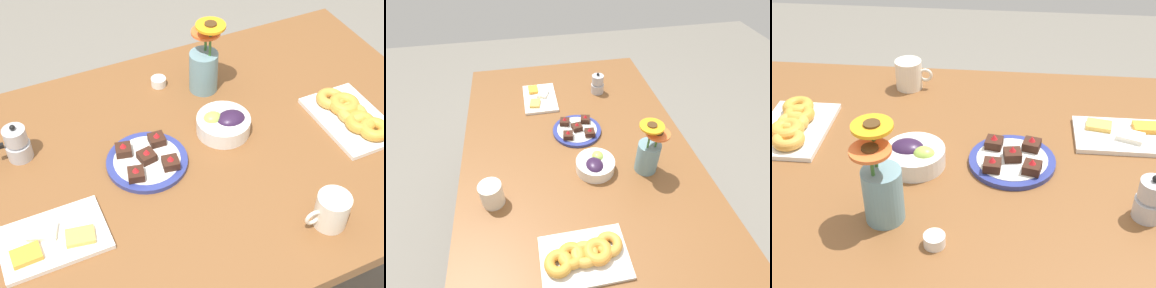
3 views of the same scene
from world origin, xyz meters
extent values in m
cube|color=brown|center=(0.00, 0.00, 0.72)|extent=(1.60, 1.00, 0.04)
cube|color=brown|center=(-0.72, 0.42, 0.35)|extent=(0.07, 0.07, 0.70)
cylinder|color=silver|center=(-0.21, 0.36, 0.79)|extent=(0.08, 0.08, 0.09)
cylinder|color=brown|center=(-0.21, 0.36, 0.83)|extent=(0.07, 0.07, 0.00)
torus|color=silver|center=(-0.16, 0.36, 0.79)|extent=(0.05, 0.01, 0.05)
cylinder|color=white|center=(-0.12, -0.05, 0.77)|extent=(0.16, 0.16, 0.05)
ellipsoid|color=#2D1938|center=(-0.14, -0.04, 0.79)|extent=(0.09, 0.07, 0.04)
ellipsoid|color=#9EC14C|center=(-0.10, -0.06, 0.79)|extent=(0.06, 0.05, 0.04)
cube|color=white|center=(0.43, 0.13, 0.75)|extent=(0.26, 0.17, 0.01)
cube|color=#EFB74C|center=(0.37, 0.16, 0.76)|extent=(0.08, 0.06, 0.01)
cube|color=white|center=(0.45, 0.11, 0.76)|extent=(0.08, 0.07, 0.01)
cube|color=orange|center=(0.50, 0.16, 0.76)|extent=(0.07, 0.05, 0.01)
cube|color=white|center=(-0.49, 0.07, 0.75)|extent=(0.19, 0.28, 0.01)
torus|color=gold|center=(-0.47, -0.01, 0.77)|extent=(0.10, 0.10, 0.03)
torus|color=orange|center=(-0.49, 0.03, 0.77)|extent=(0.13, 0.13, 0.04)
torus|color=gold|center=(-0.49, 0.07, 0.77)|extent=(0.12, 0.12, 0.03)
torus|color=gold|center=(-0.49, 0.12, 0.77)|extent=(0.10, 0.10, 0.03)
torus|color=gold|center=(-0.51, 0.16, 0.77)|extent=(0.10, 0.10, 0.03)
cylinder|color=white|center=(-0.03, -0.33, 0.75)|extent=(0.05, 0.05, 0.03)
cylinder|color=#C68923|center=(-0.03, -0.33, 0.76)|extent=(0.04, 0.04, 0.01)
cylinder|color=navy|center=(0.13, -0.02, 0.75)|extent=(0.23, 0.23, 0.01)
cylinder|color=white|center=(0.13, -0.02, 0.75)|extent=(0.19, 0.19, 0.01)
cube|color=#381E14|center=(0.08, 0.03, 0.77)|extent=(0.05, 0.05, 0.02)
cone|color=red|center=(0.08, 0.03, 0.79)|extent=(0.02, 0.02, 0.01)
cube|color=#381E14|center=(0.18, 0.03, 0.77)|extent=(0.05, 0.05, 0.02)
cone|color=red|center=(0.18, 0.03, 0.79)|extent=(0.02, 0.02, 0.01)
cube|color=#381E14|center=(0.08, -0.07, 0.77)|extent=(0.05, 0.05, 0.02)
cone|color=red|center=(0.08, -0.07, 0.79)|extent=(0.02, 0.02, 0.01)
cube|color=#381E14|center=(0.18, -0.07, 0.77)|extent=(0.05, 0.05, 0.02)
cone|color=red|center=(0.18, -0.07, 0.79)|extent=(0.02, 0.02, 0.01)
cube|color=#381E14|center=(0.13, -0.02, 0.77)|extent=(0.05, 0.05, 0.02)
cone|color=red|center=(0.13, -0.02, 0.79)|extent=(0.02, 0.02, 0.01)
cylinder|color=#6B939E|center=(-0.16, -0.25, 0.81)|extent=(0.09, 0.09, 0.13)
cylinder|color=#3D702D|center=(-0.17, -0.24, 0.92)|extent=(0.01, 0.01, 0.10)
cylinder|color=orange|center=(-0.17, -0.24, 0.98)|extent=(0.09, 0.09, 0.01)
cylinder|color=#472D14|center=(-0.17, -0.24, 0.98)|extent=(0.04, 0.04, 0.01)
cylinder|color=#3D702D|center=(-0.17, -0.27, 0.90)|extent=(0.01, 0.01, 0.06)
cylinder|color=orange|center=(-0.17, -0.27, 0.94)|extent=(0.09, 0.09, 0.01)
cylinder|color=#472D14|center=(-0.17, -0.27, 0.94)|extent=(0.04, 0.04, 0.01)
cylinder|color=#B7B7BC|center=(0.44, -0.19, 0.77)|extent=(0.07, 0.07, 0.05)
cylinder|color=#B7B7BC|center=(0.44, -0.19, 0.79)|extent=(0.05, 0.05, 0.01)
cylinder|color=#B7B7BC|center=(0.44, -0.19, 0.82)|extent=(0.06, 0.06, 0.04)
sphere|color=black|center=(0.44, -0.19, 0.85)|extent=(0.02, 0.02, 0.02)
camera|label=1|loc=(0.44, 0.96, 1.82)|focal=50.00mm
camera|label=2|loc=(-0.93, 0.18, 1.66)|focal=28.00mm
camera|label=3|loc=(0.11, -1.14, 1.58)|focal=50.00mm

